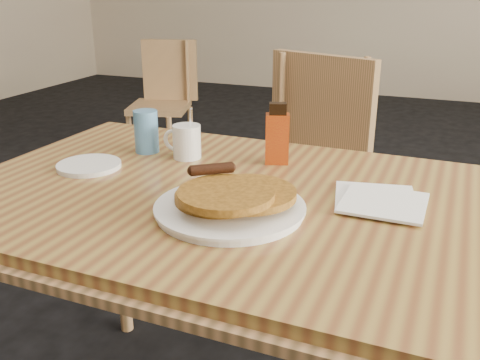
{
  "coord_description": "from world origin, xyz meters",
  "views": [
    {
      "loc": [
        0.42,
        -0.98,
        1.2
      ],
      "look_at": [
        0.02,
        0.03,
        0.79
      ],
      "focal_mm": 40.0,
      "sensor_mm": 36.0,
      "label": 1
    }
  ],
  "objects_px": {
    "main_table": "(228,208)",
    "chair_main_far": "(312,165)",
    "chair_wall_extra": "(165,92)",
    "pancake_plate": "(231,202)",
    "coffee_mug": "(186,141)",
    "syrup_bottle": "(277,136)",
    "blue_tumbler": "(146,131)"
  },
  "relations": [
    {
      "from": "syrup_bottle",
      "to": "chair_wall_extra",
      "type": "bearing_deg",
      "value": 107.71
    },
    {
      "from": "pancake_plate",
      "to": "chair_main_far",
      "type": "bearing_deg",
      "value": 92.85
    },
    {
      "from": "chair_wall_extra",
      "to": "syrup_bottle",
      "type": "distance_m",
      "value": 2.36
    },
    {
      "from": "chair_wall_extra",
      "to": "pancake_plate",
      "type": "distance_m",
      "value": 2.64
    },
    {
      "from": "chair_wall_extra",
      "to": "blue_tumbler",
      "type": "distance_m",
      "value": 2.2
    },
    {
      "from": "syrup_bottle",
      "to": "blue_tumbler",
      "type": "distance_m",
      "value": 0.37
    },
    {
      "from": "main_table",
      "to": "chair_wall_extra",
      "type": "distance_m",
      "value": 2.52
    },
    {
      "from": "chair_main_far",
      "to": "coffee_mug",
      "type": "xyz_separation_m",
      "value": [
        -0.21,
        -0.58,
        0.23
      ]
    },
    {
      "from": "pancake_plate",
      "to": "main_table",
      "type": "bearing_deg",
      "value": 115.05
    },
    {
      "from": "main_table",
      "to": "pancake_plate",
      "type": "height_order",
      "value": "pancake_plate"
    },
    {
      "from": "main_table",
      "to": "chair_wall_extra",
      "type": "xyz_separation_m",
      "value": [
        -1.35,
        2.11,
        -0.22
      ]
    },
    {
      "from": "main_table",
      "to": "syrup_bottle",
      "type": "height_order",
      "value": "syrup_bottle"
    },
    {
      "from": "coffee_mug",
      "to": "blue_tumbler",
      "type": "bearing_deg",
      "value": 166.29
    },
    {
      "from": "coffee_mug",
      "to": "blue_tumbler",
      "type": "xyz_separation_m",
      "value": [
        -0.13,
        0.01,
        0.01
      ]
    },
    {
      "from": "chair_wall_extra",
      "to": "blue_tumbler",
      "type": "bearing_deg",
      "value": -78.28
    },
    {
      "from": "main_table",
      "to": "chair_wall_extra",
      "type": "bearing_deg",
      "value": 122.6
    },
    {
      "from": "chair_main_far",
      "to": "syrup_bottle",
      "type": "distance_m",
      "value": 0.59
    },
    {
      "from": "chair_main_far",
      "to": "chair_wall_extra",
      "type": "xyz_separation_m",
      "value": [
        -1.36,
        1.34,
        -0.08
      ]
    },
    {
      "from": "syrup_bottle",
      "to": "main_table",
      "type": "bearing_deg",
      "value": -118.56
    },
    {
      "from": "pancake_plate",
      "to": "blue_tumbler",
      "type": "bearing_deg",
      "value": 141.26
    },
    {
      "from": "pancake_plate",
      "to": "blue_tumbler",
      "type": "height_order",
      "value": "blue_tumbler"
    },
    {
      "from": "syrup_bottle",
      "to": "blue_tumbler",
      "type": "relative_size",
      "value": 1.37
    },
    {
      "from": "chair_main_far",
      "to": "chair_wall_extra",
      "type": "distance_m",
      "value": 1.91
    },
    {
      "from": "pancake_plate",
      "to": "syrup_bottle",
      "type": "relative_size",
      "value": 1.95
    },
    {
      "from": "chair_wall_extra",
      "to": "blue_tumbler",
      "type": "relative_size",
      "value": 7.07
    },
    {
      "from": "main_table",
      "to": "chair_wall_extra",
      "type": "relative_size",
      "value": 1.61
    },
    {
      "from": "chair_wall_extra",
      "to": "pancake_plate",
      "type": "height_order",
      "value": "pancake_plate"
    },
    {
      "from": "blue_tumbler",
      "to": "main_table",
      "type": "bearing_deg",
      "value": -30.79
    },
    {
      "from": "chair_main_far",
      "to": "coffee_mug",
      "type": "bearing_deg",
      "value": -88.74
    },
    {
      "from": "main_table",
      "to": "chair_main_far",
      "type": "height_order",
      "value": "chair_main_far"
    },
    {
      "from": "main_table",
      "to": "chair_wall_extra",
      "type": "height_order",
      "value": "chair_wall_extra"
    },
    {
      "from": "syrup_bottle",
      "to": "blue_tumbler",
      "type": "height_order",
      "value": "syrup_bottle"
    }
  ]
}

